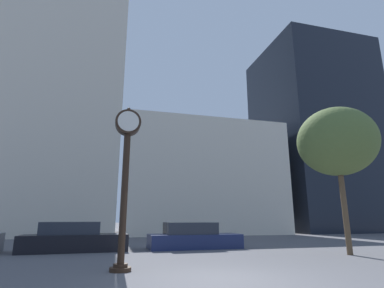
# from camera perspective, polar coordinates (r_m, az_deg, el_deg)

# --- Properties ---
(ground_plane) EXTENTS (200.00, 200.00, 0.00)m
(ground_plane) POSITION_cam_1_polar(r_m,az_deg,el_deg) (8.34, 6.45, -24.35)
(ground_plane) COLOR #515156
(building_tall_tower) EXTENTS (14.97, 12.00, 35.89)m
(building_tall_tower) POSITION_cam_1_polar(r_m,az_deg,el_deg) (36.36, -25.10, 14.35)
(building_tall_tower) COLOR beige
(building_tall_tower) RESTS_ON ground_plane
(building_storefront_row) EXTENTS (15.64, 12.00, 10.96)m
(building_storefront_row) POSITION_cam_1_polar(r_m,az_deg,el_deg) (33.15, 0.97, -7.06)
(building_storefront_row) COLOR beige
(building_storefront_row) RESTS_ON ground_plane
(building_glass_modern) EXTENTS (12.18, 12.00, 23.19)m
(building_glass_modern) POSITION_cam_1_polar(r_m,az_deg,el_deg) (41.31, 22.19, 1.25)
(building_glass_modern) COLOR black
(building_glass_modern) RESTS_ON ground_plane
(street_clock) EXTENTS (0.83, 0.64, 5.10)m
(street_clock) POSITION_cam_1_polar(r_m,az_deg,el_deg) (9.77, -12.48, -3.84)
(street_clock) COLOR black
(street_clock) RESTS_ON ground_plane
(car_black) EXTENTS (4.83, 1.92, 1.35)m
(car_black) POSITION_cam_1_polar(r_m,az_deg,el_deg) (15.78, -21.53, -16.47)
(car_black) COLOR black
(car_black) RESTS_ON ground_plane
(car_navy) EXTENTS (4.77, 1.85, 1.30)m
(car_navy) POSITION_cam_1_polar(r_m,az_deg,el_deg) (16.23, 0.25, -17.38)
(car_navy) COLOR #19234C
(car_navy) RESTS_ON ground_plane
(bare_tree) EXTENTS (3.52, 3.52, 6.56)m
(bare_tree) POSITION_cam_1_polar(r_m,az_deg,el_deg) (15.41, 25.85, 0.37)
(bare_tree) COLOR brown
(bare_tree) RESTS_ON ground_plane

